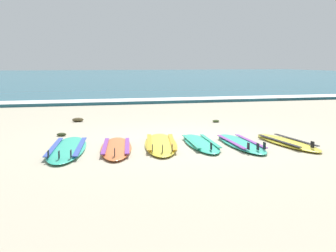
{
  "coord_description": "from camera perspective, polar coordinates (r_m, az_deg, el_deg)",
  "views": [
    {
      "loc": [
        -2.39,
        -7.83,
        1.46
      ],
      "look_at": [
        -0.24,
        0.31,
        0.25
      ],
      "focal_mm": 47.81,
      "sensor_mm": 36.0,
      "label": 1
    }
  ],
  "objects": [
    {
      "name": "ground_plane",
      "position": [
        8.31,
        2.13,
        -1.94
      ],
      "size": [
        80.0,
        80.0,
        0.0
      ],
      "primitive_type": "plane",
      "color": "#B7AD93"
    },
    {
      "name": "sea",
      "position": [
        45.25,
        -11.84,
        6.24
      ],
      "size": [
        80.0,
        60.0,
        0.1
      ],
      "primitive_type": "cube",
      "color": "#23667A",
      "rests_on": "ground"
    },
    {
      "name": "wave_foam_strip",
      "position": [
        16.03,
        -6.19,
        3.12
      ],
      "size": [
        80.0,
        1.25,
        0.11
      ],
      "primitive_type": "cube",
      "color": "white",
      "rests_on": "ground"
    },
    {
      "name": "surfboard_0",
      "position": [
        7.58,
        -12.74,
        -2.84
      ],
      "size": [
        0.96,
        2.42,
        0.18
      ],
      "color": "#2DB793",
      "rests_on": "ground"
    },
    {
      "name": "surfboard_1",
      "position": [
        7.53,
        -6.62,
        -2.77
      ],
      "size": [
        0.85,
        2.1,
        0.18
      ],
      "color": "orange",
      "rests_on": "ground"
    },
    {
      "name": "surfboard_2",
      "position": [
        7.82,
        -0.92,
        -2.3
      ],
      "size": [
        1.02,
        2.3,
        0.18
      ],
      "color": "yellow",
      "rests_on": "ground"
    },
    {
      "name": "surfboard_3",
      "position": [
        7.92,
        4.17,
        -2.2
      ],
      "size": [
        0.68,
        1.96,
        0.18
      ],
      "color": "#2DB793",
      "rests_on": "ground"
    },
    {
      "name": "surfboard_4",
      "position": [
        7.98,
        9.25,
        -2.2
      ],
      "size": [
        0.62,
        2.02,
        0.18
      ],
      "color": "#2DB793",
      "rests_on": "ground"
    },
    {
      "name": "surfboard_5",
      "position": [
        8.26,
        14.91,
        -2.02
      ],
      "size": [
        0.58,
        1.93,
        0.18
      ],
      "color": "yellow",
      "rests_on": "ground"
    },
    {
      "name": "seaweed_clump_near_shoreline",
      "position": [
        11.21,
        -11.42,
        0.79
      ],
      "size": [
        0.28,
        0.22,
        0.1
      ],
      "primitive_type": "ellipsoid",
      "color": "#4C4228",
      "rests_on": "ground"
    },
    {
      "name": "seaweed_clump_mid_sand",
      "position": [
        10.94,
        6.12,
        0.63
      ],
      "size": [
        0.17,
        0.14,
        0.06
      ],
      "primitive_type": "ellipsoid",
      "color": "#384723",
      "rests_on": "ground"
    },
    {
      "name": "seaweed_clump_by_the_boards",
      "position": [
        9.11,
        -13.42,
        -1.05
      ],
      "size": [
        0.19,
        0.15,
        0.07
      ],
      "primitive_type": "ellipsoid",
      "color": "#2D381E",
      "rests_on": "ground"
    }
  ]
}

